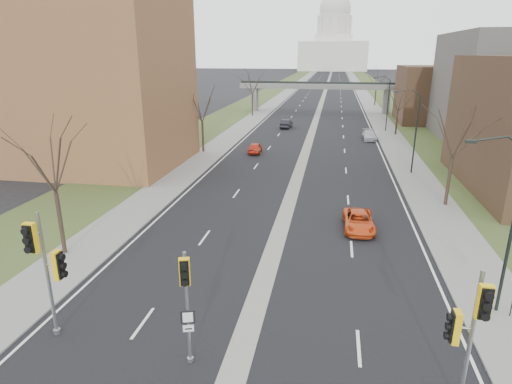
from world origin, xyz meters
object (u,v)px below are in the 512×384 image
(signal_pole_median, at_px, (186,291))
(signal_pole_right, at_px, (469,324))
(signal_pole_left, at_px, (46,259))
(car_right_near, at_px, (359,221))
(car_left_near, at_px, (255,148))
(car_left_far, at_px, (286,124))
(car_right_mid, at_px, (369,135))

(signal_pole_median, relative_size, signal_pole_right, 0.91)
(signal_pole_median, bearing_deg, signal_pole_left, 156.19)
(signal_pole_left, bearing_deg, car_right_near, 47.83)
(car_left_near, bearing_deg, signal_pole_right, 106.52)
(signal_pole_left, relative_size, car_left_far, 1.36)
(signal_pole_left, xyz_separation_m, car_right_mid, (16.98, 49.99, -3.21))
(signal_pole_left, bearing_deg, car_right_mid, 71.53)
(signal_pole_median, distance_m, car_left_far, 59.25)
(signal_pole_median, distance_m, car_right_mid, 51.89)
(car_right_near, distance_m, car_right_mid, 34.96)
(signal_pole_median, xyz_separation_m, car_right_mid, (10.52, 50.73, -2.82))
(car_left_near, height_order, car_left_far, car_left_far)
(signal_pole_median, xyz_separation_m, car_left_near, (-4.50, 39.20, -2.83))
(car_left_near, bearing_deg, car_left_far, -98.76)
(signal_pole_left, relative_size, car_right_near, 1.29)
(signal_pole_median, xyz_separation_m, car_left_far, (-2.72, 59.12, -2.78))
(signal_pole_right, distance_m, car_right_mid, 51.26)
(car_left_far, bearing_deg, signal_pole_right, 105.81)
(car_right_near, xyz_separation_m, car_right_mid, (3.10, 34.82, 0.04))
(signal_pole_median, xyz_separation_m, car_right_near, (7.42, 15.91, -2.86))
(car_left_near, height_order, car_right_mid, car_right_mid)
(car_left_near, height_order, car_right_near, car_left_near)
(signal_pole_left, distance_m, car_left_near, 38.64)
(car_right_near, bearing_deg, car_left_far, 101.29)
(signal_pole_right, bearing_deg, signal_pole_median, 176.97)
(signal_pole_left, xyz_separation_m, car_left_far, (3.75, 58.38, -3.17))
(car_right_mid, bearing_deg, car_left_near, -145.03)
(signal_pole_median, relative_size, car_right_mid, 1.08)
(car_left_far, bearing_deg, signal_pole_median, 96.32)
(signal_pole_right, height_order, car_left_near, signal_pole_right)
(signal_pole_left, bearing_deg, car_left_far, 86.62)
(signal_pole_left, bearing_deg, car_left_near, 87.37)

